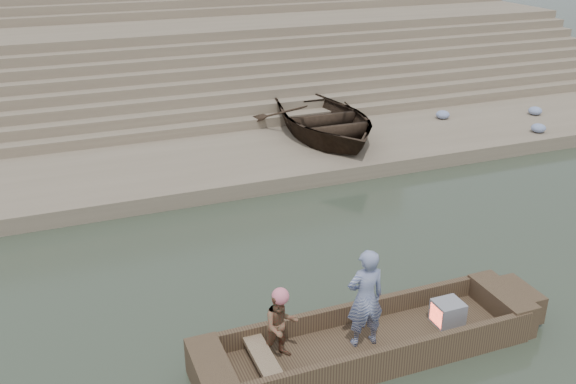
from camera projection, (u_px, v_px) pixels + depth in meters
ground at (355, 336)px, 10.59m from camera, size 120.00×120.00×0.00m
lower_landing at (222, 164)px, 17.34m from camera, size 32.00×4.00×0.40m
mid_landing at (165, 65)px, 23.26m from camera, size 32.00×3.00×2.80m
upper_landing at (132, 7)px, 28.76m from camera, size 32.00×3.00×5.20m
ghat_steps at (155, 46)px, 24.55m from camera, size 32.00×11.00×5.20m
main_rowboat at (368, 348)px, 10.12m from camera, size 5.00×1.30×0.22m
rowboat_trim at (381, 335)px, 10.11m from camera, size 6.04×2.63×1.82m
standing_man at (365, 298)px, 9.74m from camera, size 0.63×0.43×1.66m
rowing_man at (281, 325)px, 9.53m from camera, size 0.56×0.44×1.15m
television at (447, 313)px, 10.48m from camera, size 0.46×0.42×0.40m
beached_rowboat at (325, 120)px, 18.66m from camera, size 3.65×5.06×1.04m
cloth_bundles at (505, 118)px, 20.19m from camera, size 3.52×2.68×0.26m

